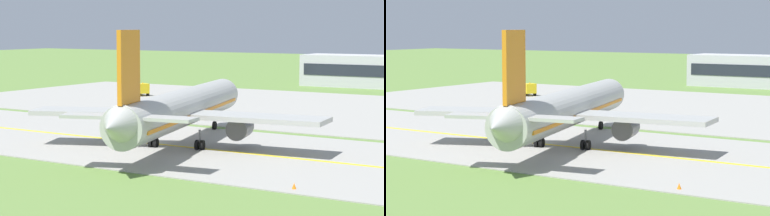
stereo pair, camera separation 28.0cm
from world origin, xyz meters
The scene contains 8 objects.
ground_plane centered at (0.00, 0.00, 0.00)m, with size 500.00×500.00×0.00m, color olive.
taxiway_strip centered at (0.00, 0.00, 0.05)m, with size 240.00×28.00×0.10m, color #9E9B93.
apron_pad centered at (10.00, 42.00, 0.05)m, with size 140.00×52.00×0.10m, color #9E9B93.
taxiway_centreline centered at (0.00, 0.00, 0.11)m, with size 220.00×0.60×0.01m, color yellow.
airplane_lead centered at (5.22, 0.24, 4.13)m, with size 32.01×39.11×12.70m.
service_truck_baggage centered at (-32.84, 44.65, 1.18)m, with size 6.57×4.98×2.59m.
traffic_cone_near_edge centered at (-15.08, 12.84, 0.30)m, with size 0.44×0.44×0.60m, color orange.
traffic_cone_mid_edge centered at (24.35, -12.54, 0.30)m, with size 0.44×0.44×0.60m, color orange.
Camera 2 is at (48.31, -65.26, 13.07)m, focal length 68.63 mm.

